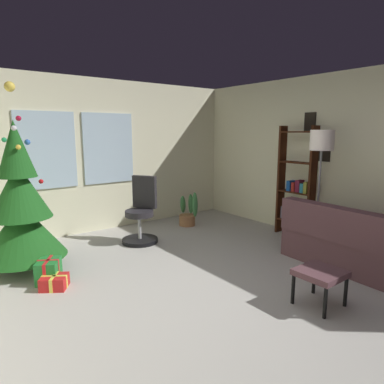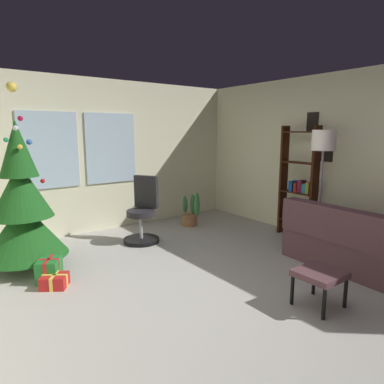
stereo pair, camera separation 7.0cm
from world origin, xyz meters
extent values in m
cube|color=#ABA8A1|center=(0.00, 0.00, -0.05)|extent=(5.15, 6.14, 0.10)
cube|color=beige|center=(0.00, 3.12, 1.30)|extent=(5.15, 0.10, 2.60)
cube|color=silver|center=(-0.90, 3.06, 1.43)|extent=(0.90, 0.03, 1.20)
cube|color=silver|center=(0.13, 3.06, 1.43)|extent=(0.90, 0.03, 1.20)
cube|color=beige|center=(2.62, 0.00, 1.30)|extent=(0.10, 6.14, 2.60)
cube|color=black|center=(2.56, 0.47, 1.43)|extent=(0.02, 0.28, 0.35)
cube|color=black|center=(2.56, 0.72, 1.87)|extent=(0.02, 0.20, 0.30)
cube|color=#54353A|center=(1.85, -0.69, 0.20)|extent=(0.96, 2.07, 0.40)
cube|color=#54353A|center=(1.50, -0.67, 0.61)|extent=(0.30, 2.04, 0.42)
cube|color=#54353A|center=(1.90, 0.26, 0.50)|extent=(0.86, 0.18, 0.20)
cube|color=brown|center=(1.64, -0.32, 0.57)|extent=(0.19, 0.41, 0.40)
cube|color=#54353A|center=(0.60, -0.80, 0.34)|extent=(0.43, 0.41, 0.06)
cylinder|color=black|center=(0.41, -0.97, 0.15)|extent=(0.04, 0.04, 0.31)
cylinder|color=black|center=(0.78, -0.97, 0.15)|extent=(0.04, 0.04, 0.31)
cylinder|color=black|center=(0.41, -0.62, 0.15)|extent=(0.04, 0.04, 0.31)
cylinder|color=black|center=(0.78, -0.62, 0.15)|extent=(0.04, 0.04, 0.31)
cylinder|color=#4C331E|center=(-1.53, 2.01, 0.08)|extent=(0.12, 0.12, 0.16)
cone|color=#194F19|center=(-1.53, 2.01, 0.50)|extent=(1.03, 1.03, 0.69)
cone|color=#194F19|center=(-1.53, 2.01, 1.01)|extent=(0.74, 0.74, 0.69)
cone|color=#194F19|center=(-1.53, 2.01, 1.52)|extent=(0.45, 0.45, 0.69)
sphere|color=red|center=(-1.27, 2.01, 1.10)|extent=(0.06, 0.06, 0.06)
sphere|color=gold|center=(-1.52, 1.85, 1.54)|extent=(0.06, 0.06, 0.06)
sphere|color=silver|center=(-1.54, 1.90, 1.76)|extent=(0.06, 0.06, 0.06)
sphere|color=blue|center=(-1.39, 2.02, 1.59)|extent=(0.07, 0.07, 0.07)
sphere|color=#1E8C4C|center=(-1.65, 1.94, 1.63)|extent=(0.06, 0.06, 0.06)
sphere|color=#B21433|center=(-1.46, 2.04, 1.88)|extent=(0.06, 0.06, 0.06)
sphere|color=#F2D14C|center=(-1.53, 2.01, 2.24)|extent=(0.12, 0.12, 0.12)
cube|color=red|center=(-1.40, 1.21, 0.07)|extent=(0.36, 0.35, 0.14)
cube|color=#EAD84C|center=(-1.40, 1.21, 0.07)|extent=(0.25, 0.19, 0.15)
cube|color=#EAD84C|center=(-1.40, 1.21, 0.07)|extent=(0.17, 0.22, 0.15)
cube|color=#1E722D|center=(-1.40, 1.43, 0.13)|extent=(0.36, 0.39, 0.26)
cube|color=red|center=(-1.40, 1.43, 0.13)|extent=(0.19, 0.29, 0.27)
cube|color=red|center=(-1.40, 1.43, 0.13)|extent=(0.22, 0.15, 0.27)
cylinder|color=black|center=(0.13, 2.04, 0.03)|extent=(0.56, 0.56, 0.06)
cylinder|color=#B2B2B7|center=(0.13, 2.04, 0.26)|extent=(0.05, 0.05, 0.41)
cylinder|color=black|center=(0.13, 2.04, 0.47)|extent=(0.44, 0.44, 0.09)
cube|color=black|center=(0.30, 2.14, 0.78)|extent=(0.28, 0.38, 0.52)
cube|color=#35170A|center=(2.35, 0.48, 0.91)|extent=(0.18, 0.04, 1.82)
cube|color=#35170A|center=(2.35, 1.08, 0.91)|extent=(0.18, 0.04, 1.82)
cube|color=#35170A|center=(2.35, 0.78, 0.25)|extent=(0.18, 0.56, 0.02)
cube|color=#35170A|center=(2.35, 0.78, 0.74)|extent=(0.18, 0.56, 0.02)
cube|color=#35170A|center=(2.35, 0.78, 1.23)|extent=(0.18, 0.56, 0.02)
cube|color=#35170A|center=(2.35, 0.78, 1.72)|extent=(0.18, 0.56, 0.02)
cube|color=maroon|center=(2.37, 0.57, 0.34)|extent=(0.15, 0.07, 0.16)
cube|color=#284E78|center=(2.37, 0.66, 0.36)|extent=(0.14, 0.06, 0.19)
cube|color=beige|center=(2.37, 0.73, 0.34)|extent=(0.15, 0.05, 0.15)
cube|color=#36703A|center=(2.38, 0.81, 0.35)|extent=(0.13, 0.07, 0.17)
cube|color=#7C3267|center=(2.36, 0.88, 0.33)|extent=(0.17, 0.05, 0.14)
cube|color=#BE7F31|center=(2.38, 0.95, 0.34)|extent=(0.14, 0.04, 0.15)
cube|color=#4C4653|center=(2.37, 1.00, 0.36)|extent=(0.14, 0.04, 0.20)
cube|color=olive|center=(2.37, 0.57, 0.84)|extent=(0.15, 0.06, 0.18)
cube|color=teal|center=(2.37, 0.63, 0.83)|extent=(0.15, 0.06, 0.15)
cube|color=maroon|center=(2.37, 0.72, 0.85)|extent=(0.15, 0.08, 0.19)
cube|color=maroon|center=(2.37, 0.80, 0.83)|extent=(0.15, 0.05, 0.15)
cube|color=navy|center=(2.36, 0.87, 0.83)|extent=(0.17, 0.07, 0.17)
cylinder|color=slate|center=(1.95, 0.11, 0.01)|extent=(0.28, 0.28, 0.03)
cylinder|color=slate|center=(1.95, 0.11, 0.75)|extent=(0.03, 0.03, 1.44)
cylinder|color=white|center=(1.95, 0.11, 1.61)|extent=(0.32, 0.32, 0.28)
cylinder|color=#98643F|center=(1.31, 2.37, 0.10)|extent=(0.30, 0.30, 0.20)
ellipsoid|color=#366F3B|center=(1.45, 2.43, 0.38)|extent=(0.17, 0.20, 0.39)
ellipsoid|color=#366F3B|center=(1.36, 2.19, 0.42)|extent=(0.13, 0.14, 0.45)
ellipsoid|color=#366F3B|center=(1.31, 2.50, 0.38)|extent=(0.17, 0.19, 0.38)
camera|label=1|loc=(-2.35, -2.53, 1.72)|focal=31.74mm
camera|label=2|loc=(-2.30, -2.57, 1.72)|focal=31.74mm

